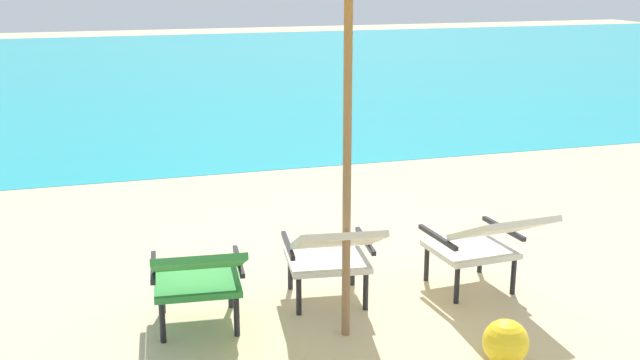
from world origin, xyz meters
The scene contains 6 objects.
ground_plane centered at (0.00, 4.00, 0.00)m, with size 40.00×40.00×0.00m, color #CCB78E.
ocean_band centered at (0.00, 12.67, 0.00)m, with size 40.00×18.00×0.01m, color teal.
lounge_chair_left centered at (-0.94, -0.07, 0.40)m, with size 0.62×0.92×0.68m.
lounge_chair_center centered at (-0.06, 0.06, 0.40)m, with size 0.64×0.93×0.68m.
lounge_chair_right centered at (0.98, -0.03, 0.40)m, with size 0.59×0.91×0.68m.
beach_ball centered at (0.65, -0.90, 0.13)m, with size 0.26×0.26×0.26m, color yellow.
Camera 1 is at (-1.49, -4.41, 2.17)m, focal length 43.80 mm.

